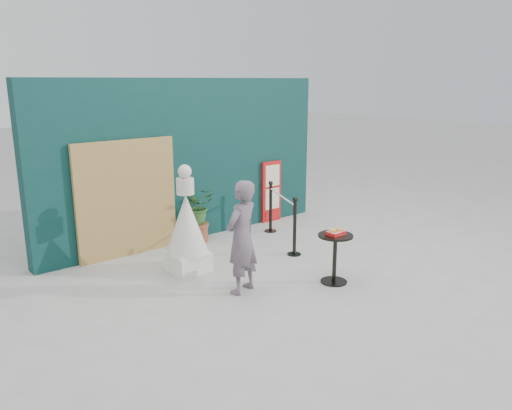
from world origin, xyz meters
name	(u,v)px	position (x,y,z in m)	size (l,w,h in m)	color
ground	(308,285)	(0.00, 0.00, 0.00)	(60.00, 60.00, 0.00)	#ADAAA5
back_wall	(189,160)	(0.00, 3.15, 1.50)	(6.00, 0.30, 3.00)	#0A312E
bamboo_fence	(127,199)	(-1.40, 2.94, 1.00)	(1.80, 0.08, 2.00)	tan
woman	(242,237)	(-0.88, 0.46, 0.82)	(0.60, 0.39, 1.63)	slate
menu_board	(271,192)	(1.90, 2.95, 0.65)	(0.50, 0.07, 1.30)	red
statue	(187,229)	(-1.05, 1.64, 0.70)	(0.67, 0.67, 1.71)	white
cafe_table	(335,251)	(0.39, -0.16, 0.50)	(0.52, 0.52, 0.75)	black
food_basket	(336,232)	(0.39, -0.16, 0.79)	(0.26, 0.19, 0.11)	red
planter	(197,211)	(-0.10, 2.78, 0.60)	(0.61, 0.52, 1.03)	brown
stanchion_barrier	(282,217)	(1.08, 1.74, 0.49)	(0.84, 1.54, 1.03)	black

